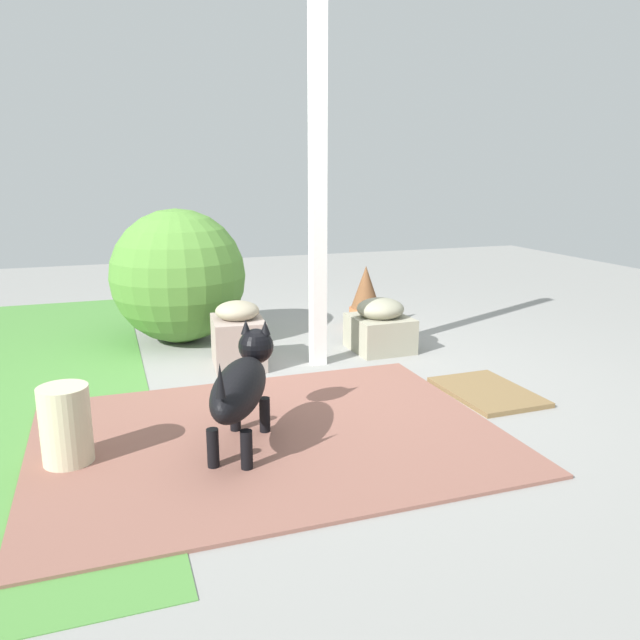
# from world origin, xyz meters

# --- Properties ---
(ground_plane) EXTENTS (12.00, 12.00, 0.00)m
(ground_plane) POSITION_xyz_m (0.00, 0.00, 0.00)
(ground_plane) COLOR gray
(brick_path) EXTENTS (1.80, 2.40, 0.02)m
(brick_path) POSITION_xyz_m (-0.83, 0.45, 0.01)
(brick_path) COLOR #87574B
(brick_path) RESTS_ON ground
(porch_pillar) EXTENTS (0.10, 0.10, 2.58)m
(porch_pillar) POSITION_xyz_m (0.31, -0.21, 1.29)
(porch_pillar) COLOR white
(porch_pillar) RESTS_ON ground
(stone_planter_nearest) EXTENTS (0.47, 0.44, 0.41)m
(stone_planter_nearest) POSITION_xyz_m (0.48, -0.78, 0.19)
(stone_planter_nearest) COLOR #9C9882
(stone_planter_nearest) RESTS_ON ground
(stone_planter_mid) EXTENTS (0.48, 0.39, 0.48)m
(stone_planter_mid) POSITION_xyz_m (0.45, 0.34, 0.22)
(stone_planter_mid) COLOR gray
(stone_planter_mid) RESTS_ON ground
(round_shrub) EXTENTS (1.08, 1.08, 1.08)m
(round_shrub) POSITION_xyz_m (1.28, 0.65, 0.54)
(round_shrub) COLOR #4F8434
(round_shrub) RESTS_ON ground
(terracotta_pot_spiky) EXTENTS (0.29, 0.29, 0.55)m
(terracotta_pot_spiky) POSITION_xyz_m (1.21, -0.98, 0.26)
(terracotta_pot_spiky) COLOR #BA683C
(terracotta_pot_spiky) RESTS_ON ground
(dog) EXTENTS (0.82, 0.52, 0.58)m
(dog) POSITION_xyz_m (-0.89, 0.60, 0.34)
(dog) COLOR black
(dog) RESTS_ON ground
(ceramic_urn) EXTENTS (0.24, 0.24, 0.40)m
(ceramic_urn) POSITION_xyz_m (-0.82, 1.44, 0.20)
(ceramic_urn) COLOR beige
(ceramic_urn) RESTS_ON ground
(doormat) EXTENTS (0.69, 0.49, 0.03)m
(doormat) POSITION_xyz_m (-0.65, -1.01, 0.01)
(doormat) COLOR olive
(doormat) RESTS_ON ground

